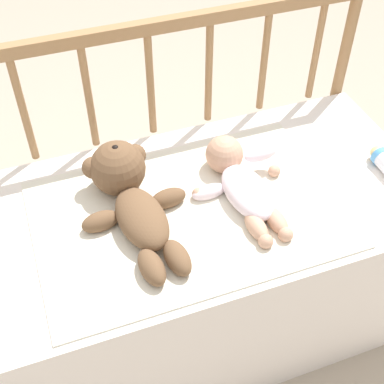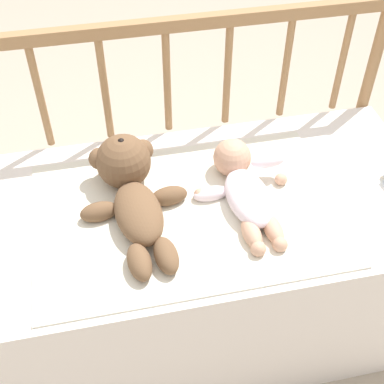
# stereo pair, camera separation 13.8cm
# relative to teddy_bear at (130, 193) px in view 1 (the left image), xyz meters

# --- Properties ---
(ground_plane) EXTENTS (12.00, 12.00, 0.00)m
(ground_plane) POSITION_rel_teddy_bear_xyz_m (0.15, -0.04, -0.61)
(ground_plane) COLOR tan
(crib_mattress) EXTENTS (1.34, 0.63, 0.56)m
(crib_mattress) POSITION_rel_teddy_bear_xyz_m (0.15, -0.04, -0.34)
(crib_mattress) COLOR white
(crib_mattress) RESTS_ON ground_plane
(crib_rail) EXTENTS (1.34, 0.04, 0.92)m
(crib_rail) POSITION_rel_teddy_bear_xyz_m (0.15, 0.30, 0.04)
(crib_rail) COLOR #997047
(crib_rail) RESTS_ON ground_plane
(blanket) EXTENTS (0.80, 0.53, 0.01)m
(blanket) POSITION_rel_teddy_bear_xyz_m (0.13, -0.07, -0.06)
(blanket) COLOR silver
(blanket) RESTS_ON crib_mattress
(teddy_bear) EXTENTS (0.29, 0.44, 0.15)m
(teddy_bear) POSITION_rel_teddy_bear_xyz_m (0.00, 0.00, 0.00)
(teddy_bear) COLOR brown
(teddy_bear) RESTS_ON crib_mattress
(baby) EXTENTS (0.27, 0.38, 0.11)m
(baby) POSITION_rel_teddy_bear_xyz_m (0.30, -0.04, -0.02)
(baby) COLOR white
(baby) RESTS_ON crib_mattress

